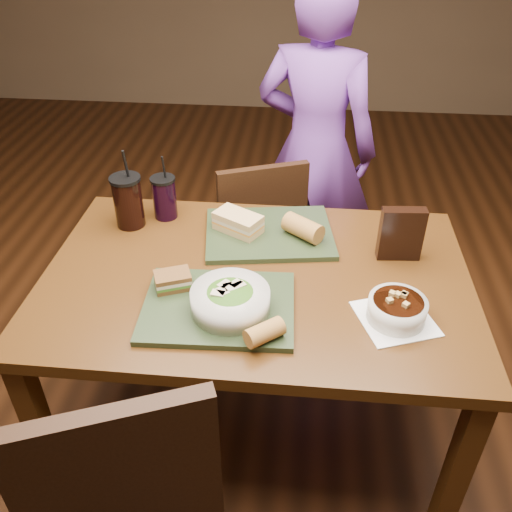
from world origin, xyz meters
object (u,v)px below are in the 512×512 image
at_px(tray_far, 269,233).
at_px(sandwich_near, 173,280).
at_px(tray_near, 219,307).
at_px(chip_bag, 401,234).
at_px(soup_bowl, 397,309).
at_px(baguette_far, 303,228).
at_px(cup_cola, 128,201).
at_px(baguette_near, 265,332).
at_px(dining_table, 256,298).
at_px(cup_berry, 164,197).
at_px(sandwich_far, 238,222).
at_px(chair_far, 264,237).
at_px(diner, 315,149).
at_px(salad_bowl, 230,299).

height_order(tray_far, sandwich_near, sandwich_near).
relative_size(tray_near, chip_bag, 2.40).
height_order(soup_bowl, baguette_far, baguette_far).
bearing_deg(cup_cola, baguette_near, -46.72).
bearing_deg(tray_near, dining_table, 62.50).
bearing_deg(cup_berry, sandwich_far, -19.42).
xyz_separation_m(tray_near, sandwich_near, (-0.14, 0.07, 0.03)).
xyz_separation_m(sandwich_near, cup_cola, (-0.23, 0.35, 0.05)).
xyz_separation_m(baguette_far, chip_bag, (0.30, -0.06, 0.04)).
bearing_deg(sandwich_far, baguette_near, -75.53).
relative_size(chair_far, tray_far, 2.00).
xyz_separation_m(chair_far, tray_far, (0.05, -0.42, 0.29)).
bearing_deg(chip_bag, sandwich_near, -164.55).
distance_m(dining_table, cup_cola, 0.55).
bearing_deg(tray_near, cup_berry, 118.61).
height_order(dining_table, chip_bag, chip_bag).
distance_m(tray_far, sandwich_near, 0.41).
height_order(diner, salad_bowl, diner).
relative_size(chair_far, diner, 0.56).
relative_size(diner, baguette_near, 14.57).
height_order(dining_table, salad_bowl, salad_bowl).
bearing_deg(tray_near, baguette_far, 58.76).
bearing_deg(soup_bowl, sandwich_near, 174.72).
xyz_separation_m(tray_far, baguette_far, (0.11, -0.02, 0.04)).
xyz_separation_m(salad_bowl, cup_berry, (-0.30, 0.50, 0.02)).
bearing_deg(chip_bag, cup_cola, 168.64).
xyz_separation_m(dining_table, tray_far, (0.02, 0.22, 0.10)).
xyz_separation_m(diner, cup_berry, (-0.52, -0.63, 0.08)).
bearing_deg(tray_far, baguette_far, -11.07).
relative_size(dining_table, cup_berry, 5.53).
bearing_deg(cup_cola, baguette_far, -4.57).
bearing_deg(tray_near, sandwich_near, 155.21).
xyz_separation_m(soup_bowl, baguette_near, (-0.35, -0.13, 0.01)).
relative_size(cup_berry, chip_bag, 1.34).
height_order(chair_far, baguette_far, chair_far).
xyz_separation_m(diner, chip_bag, (0.27, -0.81, 0.09)).
xyz_separation_m(sandwich_far, cup_cola, (-0.38, 0.03, 0.04)).
height_order(tray_far, baguette_far, baguette_far).
height_order(dining_table, tray_far, tray_far).
xyz_separation_m(chair_far, cup_cola, (-0.43, -0.40, 0.38)).
xyz_separation_m(diner, tray_far, (-0.15, -0.72, 0.01)).
relative_size(soup_bowl, cup_cola, 0.88).
distance_m(diner, soup_bowl, 1.13).
relative_size(chair_far, sandwich_far, 4.71).
height_order(tray_far, cup_berry, cup_berry).
height_order(tray_far, baguette_near, baguette_near).
relative_size(cup_cola, cup_berry, 1.20).
bearing_deg(cup_berry, diner, 50.35).
relative_size(tray_far, baguette_near, 4.10).
distance_m(tray_near, sandwich_far, 0.39).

